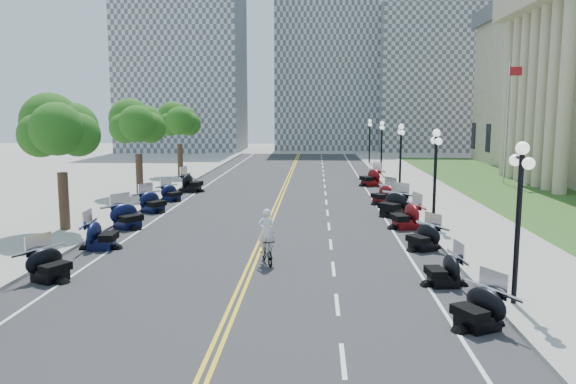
{
  "coord_description": "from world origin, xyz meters",
  "views": [
    {
      "loc": [
        2.52,
        -24.89,
        5.97
      ],
      "look_at": [
        1.12,
        2.74,
        2.0
      ],
      "focal_mm": 35.0,
      "sensor_mm": 36.0,
      "label": 1
    }
  ],
  "objects": [
    {
      "name": "lane_dash_15",
      "position": [
        3.2,
        36.0,
        0.01
      ],
      "size": [
        0.12,
        2.0,
        0.0
      ],
      "primitive_type": "cube",
      "color": "white",
      "rests_on": "road"
    },
    {
      "name": "lane_dash_13",
      "position": [
        3.2,
        28.0,
        0.01
      ],
      "size": [
        0.12,
        2.0,
        0.0
      ],
      "primitive_type": "cube",
      "color": "white",
      "rests_on": "road"
    },
    {
      "name": "tree_4",
      "position": [
        -10.0,
        26.0,
        4.75
      ],
      "size": [
        4.8,
        4.8,
        9.2
      ],
      "primitive_type": null,
      "color": "#235619",
      "rests_on": "sidewalk_south"
    },
    {
      "name": "lane_dash_8",
      "position": [
        3.2,
        8.0,
        0.01
      ],
      "size": [
        0.12,
        2.0,
        0.0
      ],
      "primitive_type": "cube",
      "color": "white",
      "rests_on": "road"
    },
    {
      "name": "motorcycle_n_8",
      "position": [
        6.87,
        11.34,
        0.7
      ],
      "size": [
        2.77,
        2.77,
        1.41
      ],
      "primitive_type": null,
      "rotation": [
        0.0,
        0.0,
        -1.02
      ],
      "color": "#590A0C",
      "rests_on": "road"
    },
    {
      "name": "motorcycle_s_8",
      "position": [
        -7.21,
        11.99,
        0.62
      ],
      "size": [
        2.42,
        2.42,
        1.23
      ],
      "primitive_type": null,
      "rotation": [
        0.0,
        0.0,
        1.03
      ],
      "color": "black",
      "rests_on": "road"
    },
    {
      "name": "lane_dash_14",
      "position": [
        3.2,
        32.0,
        0.01
      ],
      "size": [
        0.12,
        2.0,
        0.0
      ],
      "primitive_type": "cube",
      "color": "white",
      "rests_on": "road"
    },
    {
      "name": "street_lamp_1",
      "position": [
        8.6,
        -8.0,
        2.6
      ],
      "size": [
        0.5,
        1.2,
        4.9
      ],
      "primitive_type": null,
      "color": "black",
      "rests_on": "sidewalk_north"
    },
    {
      "name": "lane_dash_17",
      "position": [
        3.2,
        44.0,
        0.01
      ],
      "size": [
        0.12,
        2.0,
        0.0
      ],
      "primitive_type": "cube",
      "color": "white",
      "rests_on": "road"
    },
    {
      "name": "tree_3",
      "position": [
        -10.0,
        14.0,
        4.75
      ],
      "size": [
        4.8,
        4.8,
        9.2
      ],
      "primitive_type": null,
      "color": "#235619",
      "rests_on": "sidewalk_south"
    },
    {
      "name": "lane_dash_4",
      "position": [
        3.2,
        -8.0,
        0.01
      ],
      "size": [
        0.12,
        2.0,
        0.0
      ],
      "primitive_type": "cube",
      "color": "white",
      "rests_on": "road"
    },
    {
      "name": "centerline_yellow_b",
      "position": [
        0.12,
        10.0,
        0.01
      ],
      "size": [
        0.12,
        90.0,
        0.0
      ],
      "primitive_type": "cube",
      "color": "yellow",
      "rests_on": "road"
    },
    {
      "name": "lane_dash_3",
      "position": [
        3.2,
        -12.0,
        0.01
      ],
      "size": [
        0.12,
        2.0,
        0.0
      ],
      "primitive_type": "cube",
      "color": "white",
      "rests_on": "road"
    },
    {
      "name": "lane_dash_10",
      "position": [
        3.2,
        16.0,
        0.01
      ],
      "size": [
        0.12,
        2.0,
        0.0
      ],
      "primitive_type": "cube",
      "color": "white",
      "rests_on": "road"
    },
    {
      "name": "flagpole",
      "position": [
        18.0,
        22.0,
        5.0
      ],
      "size": [
        1.1,
        0.2,
        10.0
      ],
      "primitive_type": null,
      "color": "silver",
      "rests_on": "ground"
    },
    {
      "name": "motorcycle_s_5",
      "position": [
        -6.85,
        -1.36,
        0.7
      ],
      "size": [
        2.14,
        2.14,
        1.41
      ],
      "primitive_type": null,
      "rotation": [
        0.0,
        0.0,
        1.64
      ],
      "color": "black",
      "rests_on": "road"
    },
    {
      "name": "distant_block_c",
      "position": [
        22.0,
        65.0,
        11.0
      ],
      "size": [
        20.0,
        14.0,
        22.0
      ],
      "primitive_type": "cube",
      "color": "gray",
      "rests_on": "ground"
    },
    {
      "name": "street_lamp_2",
      "position": [
        8.6,
        4.0,
        2.6
      ],
      "size": [
        0.5,
        1.2,
        4.9
      ],
      "primitive_type": null,
      "color": "black",
      "rests_on": "sidewalk_north"
    },
    {
      "name": "street_lamp_4",
      "position": [
        8.6,
        28.0,
        2.6
      ],
      "size": [
        0.5,
        1.2,
        4.9
      ],
      "primitive_type": null,
      "color": "black",
      "rests_on": "sidewalk_north"
    },
    {
      "name": "lane_dash_9",
      "position": [
        3.2,
        12.0,
        0.01
      ],
      "size": [
        0.12,
        2.0,
        0.0
      ],
      "primitive_type": "cube",
      "color": "white",
      "rests_on": "road"
    },
    {
      "name": "road",
      "position": [
        0.0,
        10.0,
        0.0
      ],
      "size": [
        16.0,
        90.0,
        0.01
      ],
      "primitive_type": "cube",
      "color": "#333335",
      "rests_on": "ground"
    },
    {
      "name": "centerline_yellow_a",
      "position": [
        -0.12,
        10.0,
        0.01
      ],
      "size": [
        0.12,
        90.0,
        0.0
      ],
      "primitive_type": "cube",
      "color": "yellow",
      "rests_on": "road"
    },
    {
      "name": "street_lamp_3",
      "position": [
        8.6,
        16.0,
        2.6
      ],
      "size": [
        0.5,
        1.2,
        4.9
      ],
      "primitive_type": null,
      "color": "black",
      "rests_on": "sidewalk_north"
    },
    {
      "name": "street_lamp_5",
      "position": [
        8.6,
        40.0,
        2.6
      ],
      "size": [
        0.5,
        1.2,
        4.9
      ],
      "primitive_type": null,
      "color": "black",
      "rests_on": "sidewalk_north"
    },
    {
      "name": "cyclist_rider",
      "position": [
        0.6,
        -3.43,
        1.97
      ],
      "size": [
        0.68,
        0.45,
        1.87
      ],
      "primitive_type": "imported",
      "rotation": [
        0.0,
        0.0,
        3.14
      ],
      "color": "white",
      "rests_on": "bicycle"
    },
    {
      "name": "bicycle",
      "position": [
        0.6,
        -3.43,
        0.52
      ],
      "size": [
        0.99,
        1.79,
        1.03
      ],
      "primitive_type": "imported",
      "rotation": [
        0.0,
        0.0,
        0.31
      ],
      "color": "#A51414",
      "rests_on": "road"
    },
    {
      "name": "lane_dash_19",
      "position": [
        3.2,
        52.0,
        0.01
      ],
      "size": [
        0.12,
        2.0,
        0.0
      ],
      "primitive_type": "cube",
      "color": "white",
      "rests_on": "road"
    },
    {
      "name": "motorcycle_n_5",
      "position": [
        7.18,
        -0.82,
        0.64
      ],
      "size": [
        2.51,
        2.51,
        1.29
      ],
      "primitive_type": null,
      "rotation": [
        0.0,
        0.0,
        -1.04
      ],
      "color": "black",
      "rests_on": "road"
    },
    {
      "name": "motorcycle_s_6",
      "position": [
        -7.17,
        2.99,
        0.72
      ],
      "size": [
        2.9,
        2.9,
        1.45
      ],
      "primitive_type": null,
      "rotation": [
        0.0,
        0.0,
        0.93
      ],
      "color": "black",
      "rests_on": "road"
    },
    {
      "name": "edge_line_north",
      "position": [
        6.4,
        10.0,
        0.01
      ],
      "size": [
        0.12,
        90.0,
        0.0
      ],
      "primitive_type": "cube",
      "color": "white",
      "rests_on": "road"
    },
    {
      "name": "motorcycle_n_6",
      "position": [
        7.12,
        3.68,
        0.75
      ],
      "size": [
        2.56,
        2.56,
        1.49
      ],
      "primitive_type": null,
      "rotation": [
        0.0,
        0.0,
        -1.34
      ],
      "color": "#590A0C",
      "rests_on": "road"
    },
    {
      "name": "lane_dash_18",
      "position": [
        3.2,
        48.0,
        0.01
      ],
      "size": [
        0.12,
        2.0,
        0.0
      ],
      "primitive_type": "cube",
      "color": "white",
      "rests_on": "road"
    },
    {
      "name": "lane_dash_6",
      "position": [
        3.2,
        0.0,
        0.01
      ],
      "size": [
        0.12,
        2.0,
        0.0
      ],
      "primitive_type": "cube",
      "color": "white",
      "rests_on": "road"
    },
    {
      "name": "lawn",
      "position": [
        17.5,
        18.0,
        0.05
      ],
      "size": [
        9.0,
        60.0,
        0.1
      ],
      "primitive_type": "cube",
      "color": "#356023",
      "rests_on": "ground"
    },
    {
      "name": "sidewalk_south",
      "position": [
        -10.5,
        10.0,
        0.07
      ],
      "size": [
        5.0,
        90.0,
        0.15
      ],
      "primitive_type": "cube",
      "color": "#9E9991",
      "rests_on": "ground"
    },
    {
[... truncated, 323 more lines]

